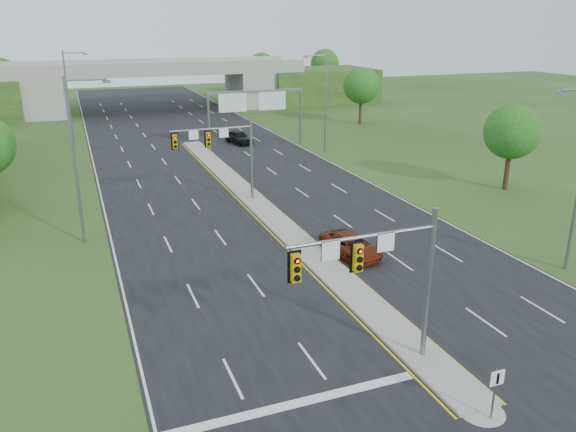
% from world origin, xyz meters
% --- Properties ---
extents(ground, '(240.00, 240.00, 0.00)m').
position_xyz_m(ground, '(0.00, 0.00, 0.00)').
color(ground, '#274217').
rests_on(ground, ground).
extents(road, '(24.00, 160.00, 0.02)m').
position_xyz_m(road, '(0.00, 35.00, 0.01)').
color(road, black).
rests_on(road, ground).
extents(median, '(2.00, 54.00, 0.16)m').
position_xyz_m(median, '(0.00, 23.00, 0.10)').
color(median, gray).
rests_on(median, road).
extents(median_nose, '(2.00, 2.00, 0.16)m').
position_xyz_m(median_nose, '(0.00, -4.00, 0.10)').
color(median_nose, gray).
rests_on(median_nose, road).
extents(lane_markings, '(23.72, 160.00, 0.01)m').
position_xyz_m(lane_markings, '(-0.60, 28.91, 0.02)').
color(lane_markings, gold).
rests_on(lane_markings, road).
extents(signal_mast_near, '(6.62, 0.60, 7.00)m').
position_xyz_m(signal_mast_near, '(-2.26, -0.07, 4.73)').
color(signal_mast_near, slate).
rests_on(signal_mast_near, ground).
extents(signal_mast_far, '(6.62, 0.60, 7.00)m').
position_xyz_m(signal_mast_far, '(-2.26, 24.93, 4.73)').
color(signal_mast_far, slate).
rests_on(signal_mast_far, ground).
extents(keep_right_sign, '(0.60, 0.13, 2.20)m').
position_xyz_m(keep_right_sign, '(0.00, -4.53, 1.52)').
color(keep_right_sign, slate).
rests_on(keep_right_sign, ground).
extents(sign_gantry, '(11.58, 0.44, 6.67)m').
position_xyz_m(sign_gantry, '(6.68, 44.92, 5.24)').
color(sign_gantry, slate).
rests_on(sign_gantry, ground).
extents(overpass, '(80.00, 14.00, 8.10)m').
position_xyz_m(overpass, '(0.00, 80.00, 3.55)').
color(overpass, gray).
rests_on(overpass, ground).
extents(lightpole_l_mid, '(2.85, 0.25, 11.00)m').
position_xyz_m(lightpole_l_mid, '(-13.30, 20.00, 6.10)').
color(lightpole_l_mid, slate).
rests_on(lightpole_l_mid, ground).
extents(lightpole_l_far, '(2.85, 0.25, 11.00)m').
position_xyz_m(lightpole_l_far, '(-13.30, 55.00, 6.10)').
color(lightpole_l_far, slate).
rests_on(lightpole_l_far, ground).
extents(lightpole_r_far, '(2.85, 0.25, 11.00)m').
position_xyz_m(lightpole_r_far, '(13.30, 40.00, 6.10)').
color(lightpole_r_far, slate).
rests_on(lightpole_r_far, ground).
extents(tree_r_near, '(4.80, 4.80, 7.60)m').
position_xyz_m(tree_r_near, '(22.00, 20.00, 5.18)').
color(tree_r_near, '#382316').
rests_on(tree_r_near, ground).
extents(tree_r_mid, '(5.20, 5.20, 8.12)m').
position_xyz_m(tree_r_mid, '(26.00, 55.00, 5.51)').
color(tree_r_mid, '#382316').
rests_on(tree_r_mid, ground).
extents(tree_back_b, '(5.60, 5.60, 8.32)m').
position_xyz_m(tree_back_b, '(-24.00, 94.00, 5.51)').
color(tree_back_b, '#382316').
rests_on(tree_back_b, ground).
extents(tree_back_c, '(5.60, 5.60, 8.32)m').
position_xyz_m(tree_back_c, '(24.00, 94.00, 5.51)').
color(tree_back_c, '#382316').
rests_on(tree_back_c, ground).
extents(tree_back_d, '(6.00, 6.00, 8.85)m').
position_xyz_m(tree_back_d, '(38.00, 94.00, 5.84)').
color(tree_back_d, '#382316').
rests_on(tree_back_d, ground).
extents(car_far_a, '(2.88, 5.10, 1.34)m').
position_xyz_m(car_far_a, '(2.32, 11.51, 0.69)').
color(car_far_a, '#5D1A09').
rests_on(car_far_a, road).
extents(car_far_c, '(2.88, 4.95, 1.58)m').
position_xyz_m(car_far_c, '(5.44, 47.64, 0.81)').
color(car_far_c, black).
rests_on(car_far_c, road).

